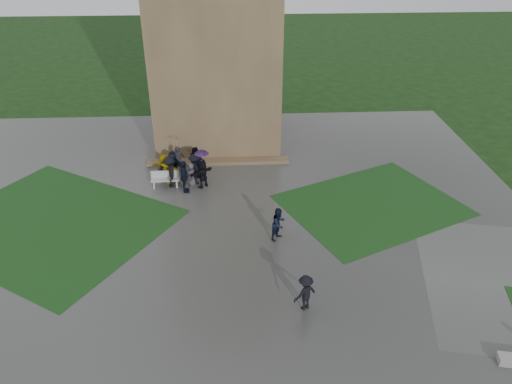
{
  "coord_description": "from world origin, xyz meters",
  "views": [
    {
      "loc": [
        0.94,
        -17.97,
        14.38
      ],
      "look_at": [
        2.09,
        4.73,
        1.2
      ],
      "focal_mm": 35.0,
      "sensor_mm": 36.0,
      "label": 1
    }
  ],
  "objects_px": {
    "tower": "(214,3)",
    "pedestrian_near": "(305,293)",
    "bench": "(165,179)",
    "pedestrian_mid": "(279,224)"
  },
  "relations": [
    {
      "from": "tower",
      "to": "pedestrian_near",
      "type": "height_order",
      "value": "tower"
    },
    {
      "from": "bench",
      "to": "pedestrian_mid",
      "type": "xyz_separation_m",
      "value": [
        6.12,
        -5.55,
        0.37
      ]
    },
    {
      "from": "tower",
      "to": "pedestrian_near",
      "type": "relative_size",
      "value": 11.14
    },
    {
      "from": "tower",
      "to": "pedestrian_near",
      "type": "distance_m",
      "value": 19.92
    },
    {
      "from": "tower",
      "to": "bench",
      "type": "distance_m",
      "value": 11.6
    },
    {
      "from": "bench",
      "to": "pedestrian_mid",
      "type": "relative_size",
      "value": 0.97
    },
    {
      "from": "tower",
      "to": "bench",
      "type": "xyz_separation_m",
      "value": [
        -3.04,
        -7.29,
        -8.49
      ]
    },
    {
      "from": "bench",
      "to": "tower",
      "type": "bearing_deg",
      "value": 64.01
    },
    {
      "from": "tower",
      "to": "pedestrian_mid",
      "type": "xyz_separation_m",
      "value": [
        3.08,
        -12.84,
        -8.13
      ]
    },
    {
      "from": "tower",
      "to": "bench",
      "type": "relative_size",
      "value": 10.88
    }
  ]
}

